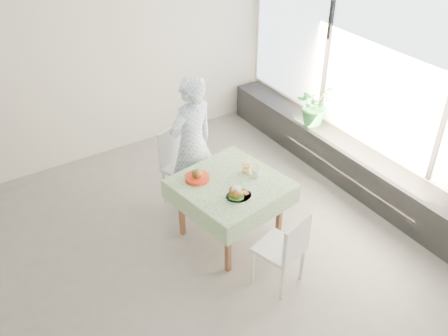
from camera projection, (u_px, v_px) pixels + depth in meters
floor at (159, 269)px, 5.22m from camera, size 6.00×6.00×0.00m
wall_back at (60, 65)px, 6.17m from camera, size 6.00×0.02×2.80m
wall_right at (383, 81)px, 5.78m from camera, size 0.02×5.00×2.80m
window_pane at (385, 61)px, 5.63m from camera, size 0.01×4.80×2.18m
window_ledge at (356, 168)px, 6.34m from camera, size 0.40×4.80×0.50m
cafe_table at (230, 203)px, 5.40m from camera, size 1.19×1.19×0.74m
chair_far at (186, 180)px, 6.02m from camera, size 0.58×0.58×0.97m
chair_near at (279, 262)px, 4.94m from camera, size 0.51×0.51×0.87m
diner at (192, 145)px, 5.68m from camera, size 0.68×0.51×1.68m
main_dish at (237, 194)px, 4.99m from camera, size 0.28×0.28×0.15m
juice_cup_orange at (246, 168)px, 5.35m from camera, size 0.10×0.10×0.28m
juice_cup_lemonade at (256, 173)px, 5.29m from camera, size 0.09×0.09×0.24m
second_dish at (197, 177)px, 5.26m from camera, size 0.26×0.26×0.13m
potted_plant at (314, 105)px, 6.64m from camera, size 0.61×0.57×0.55m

